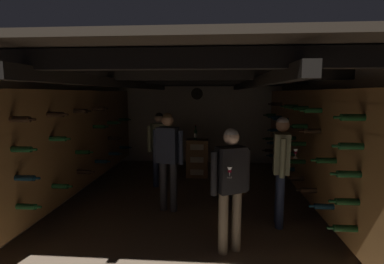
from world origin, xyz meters
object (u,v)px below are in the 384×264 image
(person_guest_near_right, at_px, (231,179))
(person_guest_mid_right, at_px, (281,161))
(display_bottle, at_px, (196,134))
(person_guest_far_left, at_px, (160,142))
(wine_crate_stack, at_px, (197,158))
(person_host_center, at_px, (168,152))

(person_guest_near_right, height_order, person_guest_mid_right, person_guest_mid_right)
(display_bottle, height_order, person_guest_near_right, person_guest_near_right)
(person_guest_mid_right, bearing_deg, person_guest_near_right, -134.42)
(person_guest_near_right, bearing_deg, display_bottle, 100.94)
(person_guest_near_right, bearing_deg, person_guest_far_left, 118.27)
(wine_crate_stack, height_order, display_bottle, display_bottle)
(wine_crate_stack, relative_size, person_guest_mid_right, 0.54)
(display_bottle, xyz_separation_m, person_guest_near_right, (0.65, -3.35, -0.09))
(person_host_center, bearing_deg, person_guest_mid_right, -13.91)
(display_bottle, bearing_deg, person_guest_mid_right, -60.62)
(person_host_center, height_order, person_guest_mid_right, person_host_center)
(person_guest_far_left, bearing_deg, person_host_center, -73.35)
(display_bottle, xyz_separation_m, person_guest_far_left, (-0.72, -0.81, -0.08))
(display_bottle, xyz_separation_m, person_host_center, (-0.33, -2.11, -0.02))
(wine_crate_stack, bearing_deg, person_guest_mid_right, -61.06)
(wine_crate_stack, bearing_deg, person_guest_near_right, -79.71)
(person_host_center, height_order, person_guest_near_right, person_host_center)
(display_bottle, bearing_deg, person_host_center, -98.84)
(person_guest_far_left, xyz_separation_m, person_guest_mid_right, (2.15, -1.73, 0.05))
(person_guest_near_right, xyz_separation_m, person_guest_mid_right, (0.79, 0.80, 0.05))
(person_host_center, bearing_deg, wine_crate_stack, 79.77)
(wine_crate_stack, xyz_separation_m, person_guest_mid_right, (1.39, -2.51, 0.55))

